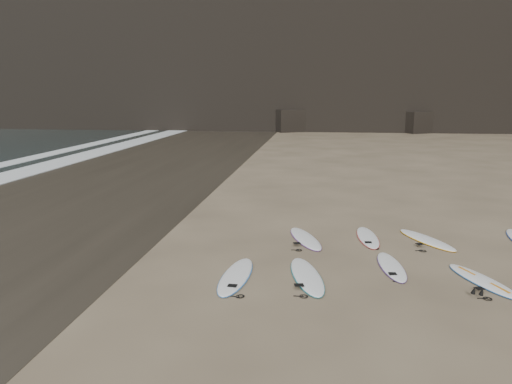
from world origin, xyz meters
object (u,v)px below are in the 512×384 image
surfboard_7 (427,240)px  surfboard_1 (307,276)px  surfboard_0 (236,276)px  surfboard_2 (391,266)px  surfboard_5 (305,238)px  surfboard_3 (483,280)px  surfboard_6 (368,237)px

surfboard_7 → surfboard_1: bearing=-162.6°
surfboard_0 → surfboard_7: surfboard_0 is taller
surfboard_2 → surfboard_7: 2.86m
surfboard_0 → surfboard_5: 3.71m
surfboard_0 → surfboard_3: surfboard_0 is taller
surfboard_1 → surfboard_2: bearing=11.7°
surfboard_3 → surfboard_6: 4.04m
surfboard_7 → surfboard_6: bearing=151.0°
surfboard_2 → surfboard_5: 3.14m
surfboard_0 → surfboard_7: bearing=38.7°
surfboard_0 → surfboard_7: (5.17, 3.68, -0.00)m
surfboard_6 → surfboard_7: 1.72m
surfboard_5 → surfboard_7: surfboard_5 is taller
surfboard_0 → surfboard_2: surfboard_0 is taller
surfboard_6 → surfboard_5: bearing=-172.8°
surfboard_2 → surfboard_5: size_ratio=0.91×
surfboard_3 → surfboard_5: bearing=123.1°
surfboard_1 → surfboard_2: size_ratio=1.17×
surfboard_2 → surfboard_0: bearing=-168.0°
surfboard_1 → surfboard_3: (4.10, 0.22, -0.00)m
surfboard_7 → surfboard_2: bearing=-146.0°
surfboard_2 → surfboard_6: 2.59m
surfboard_1 → surfboard_5: 3.14m
surfboard_1 → surfboard_5: size_ratio=1.06×
surfboard_1 → surfboard_0: bearing=174.8°
surfboard_2 → surfboard_7: size_ratio=0.92×
surfboard_0 → surfboard_2: 3.98m
surfboard_2 → surfboard_3: (1.99, -0.73, 0.00)m
surfboard_3 → surfboard_6: bearing=103.3°
surfboard_0 → surfboard_6: surfboard_0 is taller
surfboard_1 → surfboard_7: (3.48, 3.46, -0.00)m
surfboard_7 → surfboard_3: bearing=-106.6°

